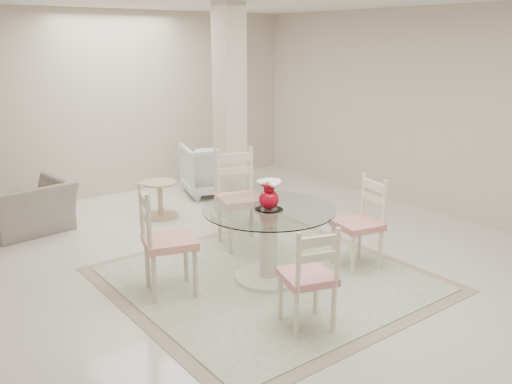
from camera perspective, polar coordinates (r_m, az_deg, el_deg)
ground at (r=5.73m, az=0.73°, el=-7.62°), size 7.00×7.00×0.00m
room_shell at (r=5.28m, az=0.80°, el=11.21°), size 6.02×7.02×2.71m
column at (r=6.67m, az=-2.77°, el=7.78°), size 0.30×0.30×2.70m
area_rug at (r=5.39m, az=1.31°, el=-9.12°), size 2.83×2.83×0.02m
dining_table at (r=5.24m, az=1.33°, el=-5.51°), size 1.26×1.26×0.73m
red_vase at (r=5.08m, az=1.42°, el=-0.14°), size 0.23×0.21×0.30m
dining_chair_east at (r=5.59m, az=11.22°, el=-2.52°), size 0.49×0.49×1.04m
dining_chair_north at (r=6.09m, az=-1.83°, el=0.15°), size 0.60×0.60×1.21m
dining_chair_west at (r=4.94m, az=-9.96°, el=-4.34°), size 0.56×0.56×1.13m
dining_chair_south at (r=4.32m, az=5.80°, el=-8.27°), size 0.50×0.50×0.99m
recliner_taupe at (r=7.13m, az=-22.88°, el=-1.45°), size 1.06×0.96×0.63m
armchair_white at (r=8.23m, az=-4.69°, el=2.45°), size 1.05×1.06×0.77m
side_table at (r=7.26m, az=-10.04°, el=-0.90°), size 0.46×0.46×0.48m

